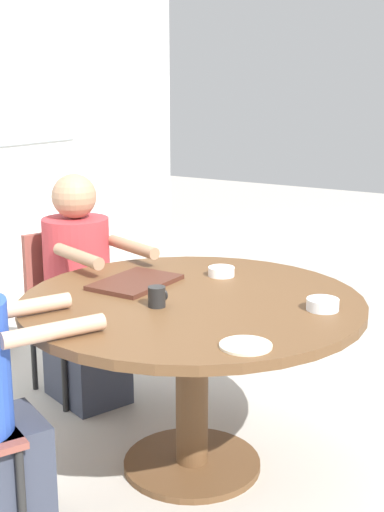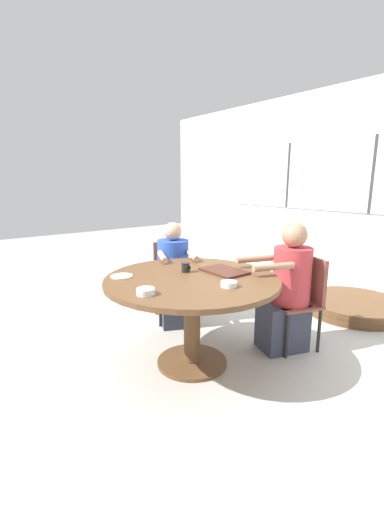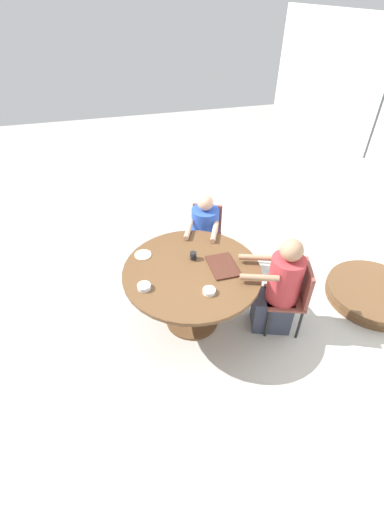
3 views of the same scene
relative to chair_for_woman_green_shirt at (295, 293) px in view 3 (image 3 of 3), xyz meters
name	(u,v)px [view 3 (image 3 of 3)]	position (x,y,z in m)	size (l,w,h in m)	color
ground_plane	(192,320)	(-0.36, -1.03, -0.51)	(16.00, 16.00, 0.00)	#B2ADA3
dining_table	(192,280)	(-0.36, -1.03, 0.11)	(1.43, 1.43, 0.77)	brown
chair_for_woman_green_shirt	(295,293)	(0.00, 0.00, 0.00)	(0.51, 0.51, 0.86)	brown
chair_for_man_blue_shirt	(206,231)	(-1.34, -0.56, 0.00)	(0.53, 0.53, 0.86)	brown
person_woman_green_shirt	(279,291)	(-0.06, -0.16, 0.02)	(0.52, 0.69, 1.19)	#333847
person_man_blue_shirt	(204,240)	(-1.19, -0.64, -0.02)	(0.69, 0.56, 1.11)	#333847
food_tray_dark	(223,266)	(-0.32, -0.71, 0.27)	(0.39, 0.27, 0.02)	#472319
coffee_mug	(193,256)	(-0.53, -0.97, 0.30)	(0.08, 0.07, 0.08)	black
bowl_white_shallow	(144,287)	(-0.22, -1.54, 0.28)	(0.13, 0.13, 0.05)	silver
bowl_cereal	(209,291)	(0.00, -0.96, 0.28)	(0.12, 0.12, 0.04)	white
plate_tortillas	(143,255)	(-0.73, -1.47, 0.26)	(0.18, 0.18, 0.01)	beige
folded_table_stack	(373,293)	(-0.11, 1.23, -0.44)	(1.12, 1.12, 0.15)	brown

